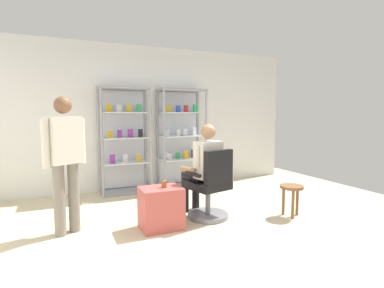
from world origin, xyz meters
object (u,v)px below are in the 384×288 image
object	(u,v)px
storage_crate	(161,208)
standing_customer	(65,156)
display_cabinet_left	(124,139)
wooden_stool	(291,192)
display_cabinet_right	(181,138)
office_chair	(211,190)
tea_glass	(164,184)
seated_shopkeeper	(203,166)

from	to	relation	value
storage_crate	standing_customer	xyz separation A→B (m)	(-1.08, 0.29, 0.67)
display_cabinet_left	wooden_stool	xyz separation A→B (m)	(1.86, -2.27, -0.62)
display_cabinet_right	wooden_stool	world-z (taller)	display_cabinet_right
standing_customer	wooden_stool	xyz separation A→B (m)	(2.88, -0.60, -0.58)
office_chair	wooden_stool	size ratio (longest dim) A/B	2.19
storage_crate	tea_glass	world-z (taller)	tea_glass
office_chair	standing_customer	world-z (taller)	standing_customer
storage_crate	wooden_stool	xyz separation A→B (m)	(1.80, -0.30, 0.09)
display_cabinet_left	standing_customer	world-z (taller)	display_cabinet_left
tea_glass	wooden_stool	xyz separation A→B (m)	(1.76, -0.29, -0.21)
display_cabinet_right	wooden_stool	xyz separation A→B (m)	(0.76, -2.27, -0.62)
office_chair	tea_glass	distance (m)	0.71
seated_shopkeeper	standing_customer	bearing A→B (deg)	177.46
wooden_stool	display_cabinet_right	bearing A→B (deg)	108.47
office_chair	display_cabinet_right	bearing A→B (deg)	80.55
seated_shopkeeper	display_cabinet_right	bearing A→B (deg)	78.49
tea_glass	office_chair	bearing A→B (deg)	5.91
wooden_stool	tea_glass	bearing A→B (deg)	170.70
storage_crate	office_chair	bearing A→B (deg)	4.57
standing_customer	display_cabinet_left	bearing A→B (deg)	58.77
office_chair	seated_shopkeeper	world-z (taller)	seated_shopkeeper
display_cabinet_left	seated_shopkeeper	size ratio (longest dim) A/B	1.47
seated_shopkeeper	standing_customer	world-z (taller)	standing_customer
storage_crate	standing_customer	bearing A→B (deg)	164.69
office_chair	seated_shopkeeper	size ratio (longest dim) A/B	0.74
display_cabinet_right	standing_customer	size ratio (longest dim) A/B	1.17
wooden_stool	office_chair	bearing A→B (deg)	161.57
storage_crate	standing_customer	world-z (taller)	standing_customer
display_cabinet_left	standing_customer	size ratio (longest dim) A/B	1.17
display_cabinet_left	storage_crate	size ratio (longest dim) A/B	3.66
display_cabinet_left	office_chair	distance (m)	2.15
display_cabinet_left	display_cabinet_right	bearing A→B (deg)	0.04
seated_shopkeeper	tea_glass	size ratio (longest dim) A/B	15.19
office_chair	storage_crate	bearing A→B (deg)	-175.43
display_cabinet_left	standing_customer	bearing A→B (deg)	-121.23
display_cabinet_left	wooden_stool	distance (m)	3.00
standing_customer	wooden_stool	distance (m)	3.00
tea_glass	wooden_stool	distance (m)	1.80
seated_shopkeeper	standing_customer	distance (m)	1.78
seated_shopkeeper	display_cabinet_left	bearing A→B (deg)	112.97
display_cabinet_right	tea_glass	xyz separation A→B (m)	(-1.00, -1.99, -0.40)
display_cabinet_right	seated_shopkeeper	xyz separation A→B (m)	(-0.36, -1.76, -0.25)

